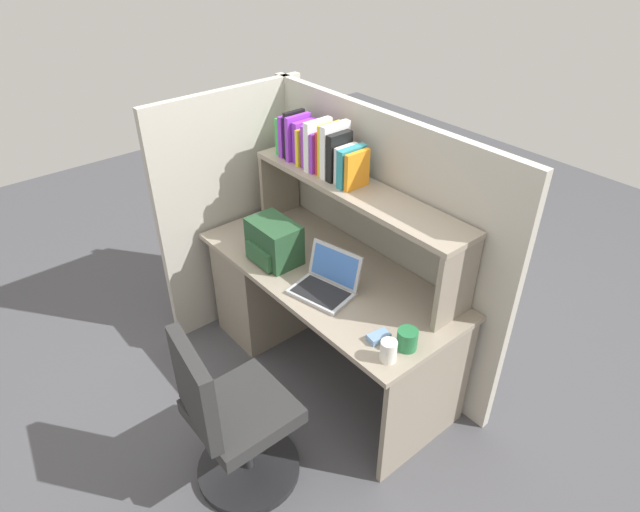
{
  "coord_description": "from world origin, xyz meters",
  "views": [
    {
      "loc": [
        1.86,
        -1.6,
        2.47
      ],
      "look_at": [
        0.0,
        -0.05,
        0.85
      ],
      "focal_mm": 30.5,
      "sensor_mm": 36.0,
      "label": 1
    }
  ],
  "objects_px": {
    "backpack": "(273,242)",
    "office_chair": "(232,424)",
    "laptop": "(327,283)",
    "paper_cup": "(388,351)",
    "snack_canister": "(407,339)",
    "computer_mouse": "(379,337)"
  },
  "relations": [
    {
      "from": "laptop",
      "to": "office_chair",
      "type": "relative_size",
      "value": 0.39
    },
    {
      "from": "paper_cup",
      "to": "snack_canister",
      "type": "height_order",
      "value": "paper_cup"
    },
    {
      "from": "office_chair",
      "to": "laptop",
      "type": "bearing_deg",
      "value": -68.7
    },
    {
      "from": "laptop",
      "to": "snack_canister",
      "type": "relative_size",
      "value": 3.59
    },
    {
      "from": "laptop",
      "to": "paper_cup",
      "type": "distance_m",
      "value": 0.58
    },
    {
      "from": "laptop",
      "to": "paper_cup",
      "type": "height_order",
      "value": "laptop"
    },
    {
      "from": "paper_cup",
      "to": "snack_canister",
      "type": "relative_size",
      "value": 1.05
    },
    {
      "from": "snack_canister",
      "to": "laptop",
      "type": "bearing_deg",
      "value": -179.68
    },
    {
      "from": "backpack",
      "to": "paper_cup",
      "type": "bearing_deg",
      "value": -4.67
    },
    {
      "from": "backpack",
      "to": "office_chair",
      "type": "relative_size",
      "value": 0.32
    },
    {
      "from": "backpack",
      "to": "computer_mouse",
      "type": "relative_size",
      "value": 2.88
    },
    {
      "from": "laptop",
      "to": "computer_mouse",
      "type": "distance_m",
      "value": 0.45
    },
    {
      "from": "paper_cup",
      "to": "office_chair",
      "type": "xyz_separation_m",
      "value": [
        -0.39,
        -0.6,
        -0.39
      ]
    },
    {
      "from": "snack_canister",
      "to": "backpack",
      "type": "bearing_deg",
      "value": -177.54
    },
    {
      "from": "backpack",
      "to": "office_chair",
      "type": "height_order",
      "value": "backpack"
    },
    {
      "from": "laptop",
      "to": "snack_canister",
      "type": "height_order",
      "value": "laptop"
    },
    {
      "from": "paper_cup",
      "to": "office_chair",
      "type": "relative_size",
      "value": 0.11
    },
    {
      "from": "laptop",
      "to": "backpack",
      "type": "bearing_deg",
      "value": -174.63
    },
    {
      "from": "backpack",
      "to": "snack_canister",
      "type": "relative_size",
      "value": 3.0
    },
    {
      "from": "laptop",
      "to": "computer_mouse",
      "type": "bearing_deg",
      "value": -7.36
    },
    {
      "from": "laptop",
      "to": "backpack",
      "type": "xyz_separation_m",
      "value": [
        -0.41,
        -0.04,
        0.07
      ]
    },
    {
      "from": "computer_mouse",
      "to": "snack_canister",
      "type": "height_order",
      "value": "snack_canister"
    }
  ]
}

